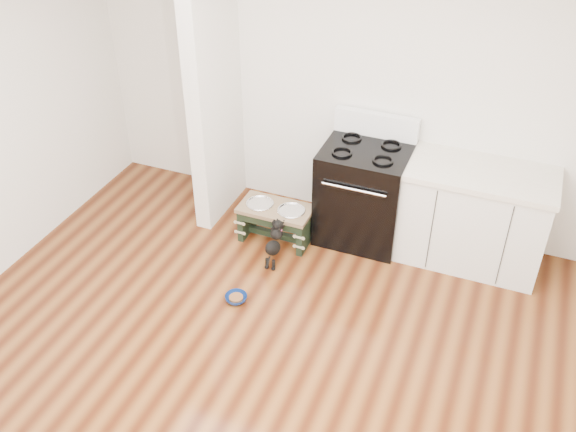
# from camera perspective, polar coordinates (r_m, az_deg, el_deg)

# --- Properties ---
(ground) EXTENTS (5.00, 5.00, 0.00)m
(ground) POSITION_cam_1_polar(r_m,az_deg,el_deg) (4.71, -4.46, -15.79)
(ground) COLOR #411A0B
(ground) RESTS_ON ground
(room_shell) EXTENTS (5.00, 5.00, 5.00)m
(room_shell) POSITION_cam_1_polar(r_m,az_deg,el_deg) (3.60, -5.62, 0.60)
(room_shell) COLOR silver
(room_shell) RESTS_ON ground
(partition_wall) EXTENTS (0.15, 0.80, 2.70)m
(partition_wall) POSITION_cam_1_polar(r_m,az_deg,el_deg) (5.84, -6.64, 11.88)
(partition_wall) COLOR silver
(partition_wall) RESTS_ON ground
(oven_range) EXTENTS (0.76, 0.69, 1.14)m
(oven_range) POSITION_cam_1_polar(r_m,az_deg,el_deg) (5.84, 6.73, 2.12)
(oven_range) COLOR black
(oven_range) RESTS_ON ground
(cabinet_run) EXTENTS (1.24, 0.64, 0.91)m
(cabinet_run) POSITION_cam_1_polar(r_m,az_deg,el_deg) (5.75, 16.14, -0.06)
(cabinet_run) COLOR silver
(cabinet_run) RESTS_ON ground
(dog_feeder) EXTENTS (0.66, 0.35, 0.38)m
(dog_feeder) POSITION_cam_1_polar(r_m,az_deg,el_deg) (5.86, -1.13, -0.09)
(dog_feeder) COLOR black
(dog_feeder) RESTS_ON ground
(puppy) EXTENTS (0.12, 0.34, 0.40)m
(puppy) POSITION_cam_1_polar(r_m,az_deg,el_deg) (5.62, -1.22, -2.34)
(puppy) COLOR black
(puppy) RESTS_ON ground
(floor_bowl) EXTENTS (0.21, 0.21, 0.06)m
(floor_bowl) POSITION_cam_1_polar(r_m,az_deg,el_deg) (5.37, -4.63, -7.30)
(floor_bowl) COLOR navy
(floor_bowl) RESTS_ON ground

